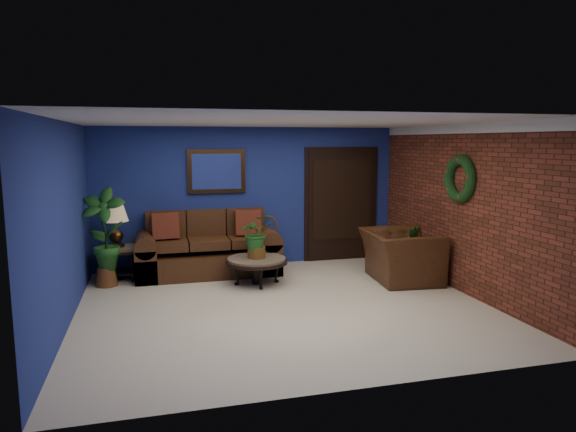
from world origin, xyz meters
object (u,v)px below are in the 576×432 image
object	(u,v)px
sofa	(208,253)
side_chair	(267,239)
end_table	(117,254)
armchair	(401,256)
table_lamp	(115,220)
coffee_table	(257,261)

from	to	relation	value
sofa	side_chair	size ratio (longest dim) A/B	2.53
end_table	armchair	distance (m)	4.63
sofa	side_chair	bearing A→B (deg)	1.53
table_lamp	armchair	xyz separation A→B (m)	(4.45, -1.26, -0.58)
coffee_table	end_table	xyz separation A→B (m)	(-2.15, 0.86, 0.05)
sofa	armchair	xyz separation A→B (m)	(2.98, -1.30, 0.05)
coffee_table	sofa	bearing A→B (deg)	126.84
end_table	armchair	bearing A→B (deg)	-15.85
side_chair	table_lamp	bearing A→B (deg)	-166.74
sofa	coffee_table	world-z (taller)	sofa
sofa	coffee_table	bearing A→B (deg)	-53.16
table_lamp	side_chair	xyz separation A→B (m)	(2.53, 0.07, -0.45)
table_lamp	side_chair	size ratio (longest dim) A/B	0.73
coffee_table	armchair	world-z (taller)	armchair
table_lamp	side_chair	bearing A→B (deg)	1.54
coffee_table	table_lamp	bearing A→B (deg)	158.12
coffee_table	side_chair	size ratio (longest dim) A/B	1.04
armchair	sofa	bearing A→B (deg)	71.69
side_chair	sofa	bearing A→B (deg)	-166.75
end_table	armchair	world-z (taller)	armchair
end_table	side_chair	world-z (taller)	side_chair
table_lamp	sofa	bearing A→B (deg)	1.55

